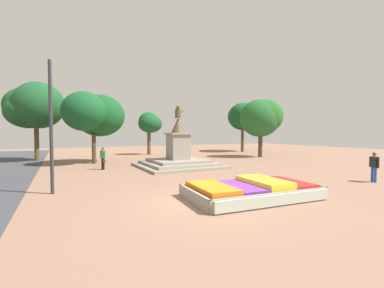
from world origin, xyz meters
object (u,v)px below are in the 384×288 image
object	(u,v)px
flower_planter	(252,191)
pedestrian_near_planter	(374,165)
statue_monument	(178,157)
pedestrian_with_handbag	(103,157)
banner_pole	(51,124)

from	to	relation	value
flower_planter	pedestrian_near_planter	distance (m)	7.88
statue_monument	pedestrian_near_planter	bearing A→B (deg)	-57.26
pedestrian_with_handbag	pedestrian_near_planter	distance (m)	16.49
pedestrian_near_planter	statue_monument	bearing A→B (deg)	122.74
banner_pole	pedestrian_near_planter	distance (m)	15.83
statue_monument	banner_pole	xyz separation A→B (m)	(-8.32, -5.45, 2.20)
statue_monument	pedestrian_with_handbag	bearing A→B (deg)	168.18
pedestrian_near_planter	banner_pole	bearing A→B (deg)	162.05
pedestrian_with_handbag	pedestrian_near_planter	size ratio (longest dim) A/B	1.01
statue_monument	pedestrian_with_handbag	distance (m)	5.42
banner_pole	pedestrian_with_handbag	bearing A→B (deg)	65.32
flower_planter	pedestrian_near_planter	bearing A→B (deg)	-2.93
pedestrian_with_handbag	pedestrian_near_planter	world-z (taller)	pedestrian_with_handbag
banner_pole	pedestrian_with_handbag	world-z (taller)	banner_pole
statue_monument	banner_pole	distance (m)	10.18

